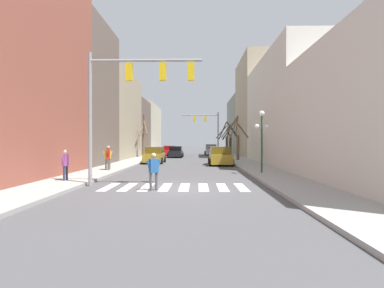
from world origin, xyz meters
The scene contains 22 objects.
ground_plane centered at (0.00, 0.00, 0.00)m, with size 240.00×240.00×0.00m, color #4C4C4F.
sidewalk_left centered at (-5.74, 0.00, 0.07)m, with size 2.67×90.00×0.15m.
sidewalk_right centered at (5.74, 0.00, 0.07)m, with size 2.67×90.00×0.15m.
building_row_left centered at (-10.07, 20.73, 5.76)m, with size 6.00×58.97×13.87m.
building_row_right centered at (10.07, 22.63, 5.30)m, with size 6.00×53.44×13.66m.
crosswalk_stripes centered at (0.00, 0.40, 0.00)m, with size 6.75×2.60×0.01m.
traffic_signal_near centered at (-2.18, 0.67, 4.76)m, with size 5.54×0.28×6.49m.
traffic_signal_far centered at (2.66, 31.26, 4.70)m, with size 5.55×0.28×6.59m.
street_lamp_right_corner centered at (5.26, 5.83, 3.02)m, with size 0.95×0.36×4.03m.
car_parked_left_near centered at (-3.28, 32.86, 0.73)m, with size 2.01×4.31×1.54m.
car_parked_left_mid centered at (3.19, 13.95, 0.79)m, with size 2.19×4.12×1.71m.
car_parked_right_near centered at (-1.95, 27.60, 0.72)m, with size 2.04×4.55×1.54m.
car_driving_toward_lane centered at (3.25, 35.07, 0.82)m, with size 2.06×4.70×1.76m.
car_parked_right_far centered at (-3.29, 16.41, 0.76)m, with size 1.98×4.31×1.64m.
pedestrian_crossing_street centered at (-5.30, 7.43, 1.17)m, with size 0.33×0.74×1.73m.
pedestrian_near_right_corner centered at (-5.80, 1.64, 1.09)m, with size 0.24×0.69×1.59m.
pedestrian_on_left_sidewalk centered at (-5.40, 7.65, 1.12)m, with size 0.62×0.48×1.65m.
pedestrian_waiting_at_curb centered at (-0.88, -0.57, 0.98)m, with size 0.63×0.47×1.66m.
street_tree_right_far centered at (5.42, 19.20, 2.43)m, with size 2.70×1.46×4.90m.
street_tree_right_mid centered at (5.92, 31.10, 2.43)m, with size 2.88×1.75×4.69m.
street_tree_left_mid centered at (-6.08, 25.81, 2.60)m, with size 1.32×3.17×5.74m.
street_tree_left_near centered at (5.42, 30.55, 2.61)m, with size 3.38×2.16×5.06m.
Camera 1 is at (1.07, -13.77, 2.16)m, focal length 28.00 mm.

